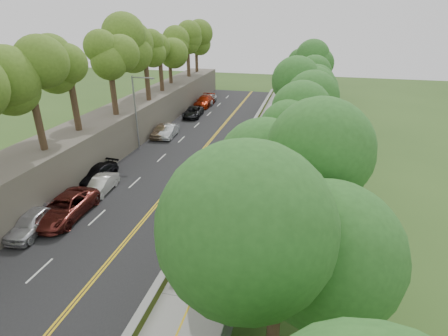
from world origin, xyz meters
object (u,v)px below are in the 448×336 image
at_px(streetlight, 137,108).
at_px(concrete_block, 240,219).
at_px(painter_0, 232,179).
at_px(construction_barrel, 276,149).
at_px(signpost, 189,234).
at_px(car_1, 101,185).
at_px(person_far, 269,134).
at_px(car_2, 65,208).
at_px(car_0, 32,222).

xyz_separation_m(streetlight, concrete_block, (13.66, -12.36, -4.20)).
bearing_deg(streetlight, painter_0, -30.95).
bearing_deg(construction_barrel, concrete_block, -94.38).
distance_m(signpost, painter_0, 9.93).
bearing_deg(car_1, painter_0, 13.52).
bearing_deg(construction_barrel, person_far, 107.51).
bearing_deg(concrete_block, car_1, 170.70).
relative_size(painter_0, person_far, 1.16).
relative_size(signpost, person_far, 2.00).
xyz_separation_m(signpost, car_1, (-10.05, 6.66, -1.25)).
xyz_separation_m(streetlight, car_1, (1.46, -10.36, -3.93)).
bearing_deg(signpost, concrete_block, 65.23).
distance_m(streetlight, signpost, 20.72).
height_order(concrete_block, person_far, person_far).
bearing_deg(streetlight, concrete_block, -42.12).
distance_m(construction_barrel, painter_0, 9.59).
xyz_separation_m(car_1, car_2, (-0.37, -4.14, 0.13)).
bearing_deg(construction_barrel, car_2, -129.64).
distance_m(concrete_block, car_2, 12.76).
height_order(signpost, car_1, signpost).
distance_m(streetlight, painter_0, 14.37).
distance_m(construction_barrel, concrete_block, 14.40).
xyz_separation_m(streetlight, person_far, (13.49, 6.05, -3.81)).
bearing_deg(person_far, car_0, 45.91).
distance_m(streetlight, construction_barrel, 15.45).
bearing_deg(painter_0, car_0, 110.19).
distance_m(streetlight, car_2, 15.03).
height_order(car_1, person_far, person_far).
distance_m(car_1, painter_0, 10.94).
bearing_deg(concrete_block, painter_0, 108.56).
relative_size(streetlight, concrete_block, 6.90).
bearing_deg(car_0, concrete_block, 11.81).
bearing_deg(signpost, construction_barrel, 80.30).
distance_m(construction_barrel, car_2, 21.43).
bearing_deg(concrete_block, streetlight, 137.88).
bearing_deg(streetlight, car_2, -85.69).
height_order(concrete_block, car_2, car_2).
bearing_deg(painter_0, concrete_block, 179.95).
relative_size(concrete_block, painter_0, 0.65).
bearing_deg(car_2, construction_barrel, 48.34).
bearing_deg(car_0, car_1, 71.84).
xyz_separation_m(concrete_block, car_0, (-13.58, -4.30, 0.35)).
distance_m(streetlight, car_1, 11.17).
relative_size(construction_barrel, person_far, 0.64).
relative_size(streetlight, car_1, 1.96).
xyz_separation_m(car_0, person_far, (13.41, 22.71, 0.04)).
relative_size(car_1, car_2, 0.70).
bearing_deg(car_1, car_0, -105.97).
bearing_deg(car_1, car_2, -98.66).
bearing_deg(car_2, concrete_block, 7.66).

